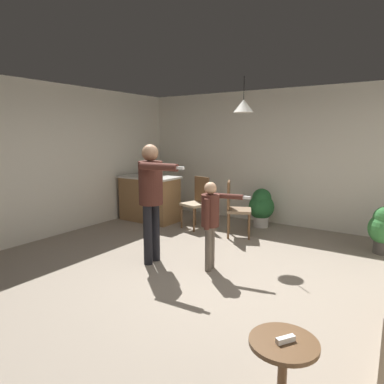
% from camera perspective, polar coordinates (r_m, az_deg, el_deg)
% --- Properties ---
extents(ground, '(7.68, 7.68, 0.00)m').
position_cam_1_polar(ground, '(4.53, 1.20, -13.93)').
color(ground, gray).
extents(wall_back, '(6.40, 0.10, 2.70)m').
position_cam_1_polar(wall_back, '(7.09, 15.23, 5.51)').
color(wall_back, silver).
rests_on(wall_back, ground).
extents(wall_left, '(0.10, 6.40, 2.70)m').
position_cam_1_polar(wall_left, '(6.47, -23.58, 4.71)').
color(wall_left, silver).
rests_on(wall_left, ground).
extents(kitchen_counter, '(1.26, 0.66, 0.95)m').
position_cam_1_polar(kitchen_counter, '(7.28, -7.12, -1.06)').
color(kitchen_counter, olive).
rests_on(kitchen_counter, ground).
extents(side_table_by_couch, '(0.44, 0.44, 0.52)m').
position_cam_1_polar(side_table_by_couch, '(2.52, 14.87, -26.58)').
color(side_table_by_couch, brown).
rests_on(side_table_by_couch, ground).
extents(person_adult, '(0.84, 0.49, 1.68)m').
position_cam_1_polar(person_adult, '(4.76, -6.75, 0.24)').
color(person_adult, black).
rests_on(person_adult, ground).
extents(person_child, '(0.58, 0.42, 1.20)m').
position_cam_1_polar(person_child, '(4.53, 3.20, -4.03)').
color(person_child, '#60564C').
rests_on(person_child, ground).
extents(dining_chair_by_counter, '(0.56, 0.56, 1.00)m').
position_cam_1_polar(dining_chair_by_counter, '(6.13, 7.18, -2.41)').
color(dining_chair_by_counter, brown).
rests_on(dining_chair_by_counter, ground).
extents(dining_chair_near_wall, '(0.51, 0.51, 1.00)m').
position_cam_1_polar(dining_chair_near_wall, '(6.64, 0.91, -1.40)').
color(dining_chair_near_wall, brown).
rests_on(dining_chair_near_wall, ground).
extents(potted_plant_by_wall, '(0.50, 0.50, 0.77)m').
position_cam_1_polar(potted_plant_by_wall, '(6.86, 11.51, -2.29)').
color(potted_plant_by_wall, '#B7B2AD').
rests_on(potted_plant_by_wall, ground).
extents(spare_remote_on_table, '(0.10, 0.13, 0.04)m').
position_cam_1_polar(spare_remote_on_table, '(2.39, 15.35, -22.65)').
color(spare_remote_on_table, white).
rests_on(spare_remote_on_table, side_table_by_couch).
extents(ceiling_light_pendant, '(0.32, 0.32, 0.55)m').
position_cam_1_polar(ceiling_light_pendant, '(5.57, 8.61, 14.03)').
color(ceiling_light_pendant, silver).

